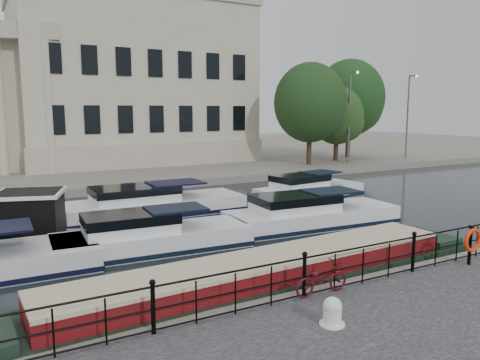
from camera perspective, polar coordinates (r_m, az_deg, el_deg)
name	(u,v)px	position (r m, az deg, el deg)	size (l,w,h in m)	color
ground_plane	(258,289)	(14.38, 2.21, -13.12)	(160.00, 160.00, 0.00)	black
far_bank	(59,160)	(51.12, -21.23, 2.33)	(120.00, 42.00, 0.55)	#6B665B
railing	(304,273)	(12.21, 7.86, -11.18)	(24.14, 0.14, 1.22)	black
civic_building	(50,90)	(46.51, -22.16, 10.08)	(53.55, 31.84, 16.85)	#ADA38C
lamp_posts	(380,115)	(46.02, 16.73, 7.57)	(8.24, 1.55, 8.07)	#59595B
bicycle	(321,278)	(12.58, 9.91, -11.74)	(0.56, 1.61, 0.84)	#450C16
mooring_bollard	(332,312)	(11.00, 11.19, -15.50)	(0.58, 0.58, 0.65)	silver
life_ring_post	(472,241)	(16.14, 26.47, -6.64)	(0.76, 0.20, 1.24)	black
narrowboat	(267,285)	(13.68, 3.29, -12.64)	(15.87, 2.79, 1.58)	black
harbour_hut	(31,220)	(20.42, -24.14, -4.51)	(4.12, 3.75, 2.22)	#6B665B
cabin_cruisers	(155,222)	(21.18, -10.27, -5.07)	(26.29, 9.01, 1.99)	silver
trees	(336,105)	(45.37, 11.67, 8.96)	(13.83, 9.65, 9.75)	black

